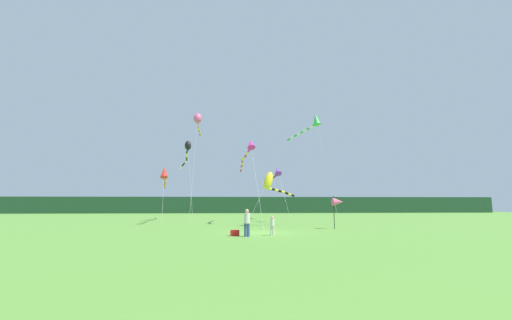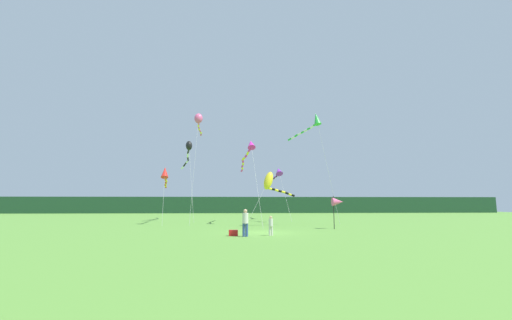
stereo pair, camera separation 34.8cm
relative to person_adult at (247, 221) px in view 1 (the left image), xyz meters
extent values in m
plane|color=#5B9338|center=(1.21, 2.66, -0.95)|extent=(120.00, 120.00, 0.00)
cube|color=#1E4228|center=(1.21, 47.66, 0.71)|extent=(108.00, 2.35, 3.31)
cylinder|color=#334C8C|center=(-0.09, 0.00, -0.54)|extent=(0.17, 0.17, 0.81)
cylinder|color=#334C8C|center=(0.09, 0.00, -0.54)|extent=(0.17, 0.17, 0.81)
cylinder|color=silver|center=(0.00, 0.00, 0.19)|extent=(0.37, 0.37, 0.64)
sphere|color=tan|center=(0.00, 0.00, 0.63)|extent=(0.24, 0.24, 0.24)
cylinder|color=silver|center=(1.59, 0.51, -0.65)|extent=(0.12, 0.12, 0.60)
cylinder|color=silver|center=(1.73, 0.51, -0.65)|extent=(0.12, 0.12, 0.60)
cylinder|color=silver|center=(1.66, 0.51, -0.11)|extent=(0.27, 0.27, 0.47)
sphere|color=tan|center=(1.66, 0.51, 0.21)|extent=(0.17, 0.17, 0.17)
cube|color=red|center=(-0.75, 0.51, -0.76)|extent=(0.58, 0.35, 0.37)
cylinder|color=black|center=(7.33, 5.55, 0.37)|extent=(0.06, 0.06, 2.64)
cone|color=#E5598C|center=(7.68, 5.55, 1.22)|extent=(0.90, 0.70, 0.70)
cylinder|color=#B2B2B2|center=(-4.88, 12.89, 4.78)|extent=(0.13, 4.46, 11.46)
ellipsoid|color=#E5598C|center=(-4.83, 15.12, 10.51)|extent=(0.94, 1.10, 1.30)
cylinder|color=#E5598C|center=(-4.84, 15.38, 9.99)|extent=(0.22, 0.57, 0.31)
cylinder|color=yellow|center=(-4.90, 15.90, 9.89)|extent=(0.31, 0.59, 0.29)
cylinder|color=#E5598C|center=(-4.95, 16.42, 9.81)|extent=(0.22, 0.56, 0.27)
cylinder|color=yellow|center=(-4.94, 16.95, 9.72)|extent=(0.21, 0.57, 0.30)
cylinder|color=#E5598C|center=(-4.91, 17.47, 9.63)|extent=(0.27, 0.58, 0.29)
cylinder|color=yellow|center=(-4.87, 17.99, 9.54)|extent=(0.23, 0.57, 0.29)
cylinder|color=#E5598C|center=(-4.88, 18.52, 9.42)|extent=(0.26, 0.60, 0.33)
cylinder|color=#B2B2B2|center=(8.65, 11.53, 4.54)|extent=(1.45, 2.31, 10.97)
cone|color=green|center=(7.94, 12.67, 10.02)|extent=(1.21, 1.30, 1.45)
cylinder|color=green|center=(7.82, 12.88, 9.44)|extent=(0.44, 0.55, 0.31)
cylinder|color=white|center=(7.57, 13.28, 9.30)|extent=(0.46, 0.56, 0.35)
cylinder|color=green|center=(7.32, 13.70, 9.18)|extent=(0.41, 0.54, 0.27)
cylinder|color=white|center=(7.05, 14.09, 9.07)|extent=(0.52, 0.53, 0.34)
cylinder|color=green|center=(6.79, 14.48, 8.95)|extent=(0.40, 0.55, 0.28)
cylinder|color=white|center=(6.52, 14.87, 8.85)|extent=(0.51, 0.51, 0.30)
cylinder|color=green|center=(6.22, 15.24, 8.73)|extent=(0.47, 0.56, 0.34)
cylinder|color=white|center=(5.91, 15.60, 8.57)|extent=(0.53, 0.52, 0.35)
cylinder|color=green|center=(5.59, 15.96, 8.43)|extent=(0.49, 0.54, 0.33)
cylinder|color=#B2B2B2|center=(-7.43, 10.78, 1.59)|extent=(0.35, 1.95, 5.08)
cone|color=red|center=(-7.59, 11.75, 4.13)|extent=(0.90, 1.19, 1.30)
cylinder|color=red|center=(-7.61, 11.95, 3.64)|extent=(0.24, 0.47, 0.28)
cylinder|color=yellow|center=(-7.64, 12.37, 3.57)|extent=(0.21, 0.45, 0.25)
cylinder|color=red|center=(-7.70, 12.79, 3.50)|extent=(0.31, 0.50, 0.29)
cylinder|color=yellow|center=(-7.75, 13.20, 3.39)|extent=(0.21, 0.48, 0.31)
cylinder|color=red|center=(-7.82, 13.60, 3.26)|extent=(0.36, 0.52, 0.32)
cylinder|color=yellow|center=(-7.93, 14.01, 3.16)|extent=(0.26, 0.48, 0.28)
cylinder|color=red|center=(-8.04, 14.41, 3.07)|extent=(0.35, 0.51, 0.29)
cylinder|color=yellow|center=(-8.13, 14.81, 2.97)|extent=(0.25, 0.49, 0.30)
cylinder|color=red|center=(-8.19, 15.23, 2.86)|extent=(0.28, 0.49, 0.29)
cylinder|color=#B2B2B2|center=(1.28, 8.13, 1.10)|extent=(2.18, 1.55, 4.10)
ellipsoid|color=yellow|center=(2.36, 8.89, 3.14)|extent=(1.50, 1.38, 1.87)
cylinder|color=yellow|center=(2.51, 9.01, 2.43)|extent=(0.44, 0.41, 0.25)
cylinder|color=black|center=(2.82, 9.23, 2.38)|extent=(0.45, 0.38, 0.24)
cylinder|color=yellow|center=(3.15, 9.43, 2.31)|extent=(0.48, 0.39, 0.30)
cylinder|color=black|center=(3.48, 9.61, 2.22)|extent=(0.46, 0.36, 0.26)
cylinder|color=yellow|center=(3.83, 9.76, 2.15)|extent=(0.47, 0.35, 0.27)
cylinder|color=black|center=(4.18, 9.92, 2.05)|extent=(0.48, 0.38, 0.31)
cylinder|color=yellow|center=(4.50, 10.12, 1.94)|extent=(0.47, 0.42, 0.30)
cylinder|color=black|center=(4.82, 10.33, 1.85)|extent=(0.47, 0.39, 0.28)
cylinder|color=#B2B2B2|center=(5.31, 18.46, 2.13)|extent=(0.83, 4.83, 6.16)
cone|color=purple|center=(4.91, 20.87, 5.20)|extent=(1.14, 1.47, 1.35)
cylinder|color=purple|center=(4.80, 21.11, 4.75)|extent=(0.41, 0.60, 0.31)
cylinder|color=black|center=(4.72, 21.60, 4.63)|extent=(0.23, 0.58, 0.32)
cylinder|color=purple|center=(4.64, 22.11, 4.55)|extent=(0.37, 0.58, 0.25)
cylinder|color=black|center=(4.54, 22.61, 4.45)|extent=(0.24, 0.58, 0.33)
cylinder|color=purple|center=(4.43, 23.12, 4.35)|extent=(0.37, 0.58, 0.27)
cylinder|color=black|center=(4.34, 23.62, 4.27)|extent=(0.22, 0.56, 0.28)
cylinder|color=purple|center=(4.32, 24.14, 4.19)|extent=(0.21, 0.55, 0.27)
cylinder|color=black|center=(4.29, 24.66, 4.10)|extent=(0.25, 0.58, 0.31)
cylinder|color=purple|center=(4.17, 25.16, 3.96)|extent=(0.39, 0.62, 0.36)
cylinder|color=#B2B2B2|center=(-5.65, 16.63, 3.52)|extent=(1.28, 3.71, 8.94)
ellipsoid|color=black|center=(-6.28, 18.47, 7.99)|extent=(1.09, 1.34, 1.36)
cylinder|color=black|center=(-6.42, 19.02, 7.38)|extent=(0.48, 1.18, 0.47)
cylinder|color=white|center=(-6.64, 20.11, 7.08)|extent=(0.37, 1.19, 0.51)
cylinder|color=black|center=(-6.77, 21.22, 6.77)|extent=(0.30, 1.18, 0.50)
cylinder|color=white|center=(-7.01, 22.31, 6.55)|extent=(0.57, 1.15, 0.35)
cylinder|color=black|center=(-7.44, 23.34, 6.28)|extent=(0.70, 1.15, 0.57)
cylinder|color=white|center=(-7.92, 24.35, 5.98)|extent=(0.66, 1.14, 0.43)
cylinder|color=#B2B2B2|center=(1.24, 8.36, 2.96)|extent=(0.77, 4.99, 7.83)
cone|color=#E026B2|center=(0.87, 10.85, 6.87)|extent=(0.94, 1.25, 1.19)
cylinder|color=#E026B2|center=(0.76, 11.19, 6.38)|extent=(0.43, 0.81, 0.44)
cylinder|color=yellow|center=(0.59, 11.89, 6.16)|extent=(0.33, 0.80, 0.39)
cylinder|color=#E026B2|center=(0.45, 12.60, 5.97)|extent=(0.36, 0.79, 0.37)
cylinder|color=yellow|center=(0.23, 13.29, 5.79)|extent=(0.48, 0.79, 0.39)
cylinder|color=#E026B2|center=(0.13, 13.98, 5.61)|extent=(0.27, 0.78, 0.36)
cylinder|color=yellow|center=(0.17, 14.70, 5.42)|extent=(0.22, 0.78, 0.40)
cylinder|color=#E026B2|center=(0.13, 15.42, 5.24)|extent=(0.30, 0.78, 0.35)
cylinder|color=yellow|center=(0.11, 16.14, 5.08)|extent=(0.26, 0.78, 0.36)
cylinder|color=#E026B2|center=(0.09, 16.86, 4.90)|extent=(0.31, 0.80, 0.39)
camera|label=1|loc=(-0.97, -20.73, 1.14)|focal=22.93mm
camera|label=2|loc=(-0.62, -20.75, 1.14)|focal=22.93mm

